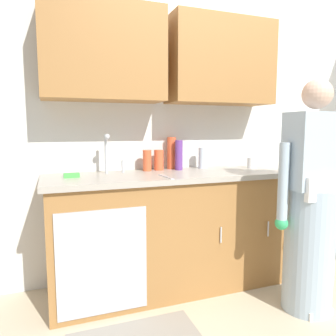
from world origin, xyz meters
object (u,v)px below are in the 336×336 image
(bottle_dish_liquid, at_px, (179,155))
(sponge, at_px, (72,175))
(person_at_sink, at_px, (311,215))
(bottle_water_tall, at_px, (172,153))
(sink, at_px, (115,177))
(knife_on_counter, at_px, (166,177))
(bottle_water_short, at_px, (147,160))
(cup_by_sink, at_px, (251,163))
(bottle_soap, at_px, (159,160))
(bottle_cleaner_spray, at_px, (202,158))

(bottle_dish_liquid, height_order, sponge, bottle_dish_liquid)
(person_at_sink, distance_m, bottle_water_tall, 1.20)
(bottle_water_tall, bearing_deg, sink, -157.00)
(sponge, bearing_deg, knife_on_counter, -18.72)
(person_at_sink, xyz_separation_m, bottle_water_short, (-0.94, 0.84, 0.33))
(sink, relative_size, cup_by_sink, 5.40)
(bottle_water_short, height_order, knife_on_counter, bottle_water_short)
(bottle_dish_liquid, height_order, cup_by_sink, bottle_dish_liquid)
(bottle_dish_liquid, xyz_separation_m, bottle_water_short, (-0.27, 0.03, -0.04))
(cup_by_sink, bearing_deg, sink, -177.80)
(bottle_water_tall, relative_size, knife_on_counter, 1.15)
(cup_by_sink, bearing_deg, knife_on_counter, -164.53)
(bottle_soap, relative_size, sponge, 1.56)
(bottle_dish_liquid, height_order, bottle_water_short, bottle_dish_liquid)
(bottle_water_tall, relative_size, bottle_water_short, 1.59)
(bottle_dish_liquid, height_order, bottle_soap, bottle_dish_liquid)
(bottle_water_tall, distance_m, bottle_water_short, 0.25)
(bottle_soap, bearing_deg, sink, -155.09)
(sink, distance_m, knife_on_counter, 0.39)
(bottle_water_tall, xyz_separation_m, bottle_soap, (-0.13, -0.04, -0.05))
(bottle_cleaner_spray, xyz_separation_m, bottle_water_short, (-0.51, 0.00, -0.00))
(bottle_cleaner_spray, height_order, bottle_water_short, bottle_cleaner_spray)
(sponge, bearing_deg, sink, -3.24)
(knife_on_counter, bearing_deg, bottle_cleaner_spray, -55.13)
(bottle_water_short, bearing_deg, bottle_cleaner_spray, -0.09)
(sink, distance_m, bottle_water_tall, 0.61)
(bottle_water_tall, xyz_separation_m, cup_by_sink, (0.69, -0.18, -0.09))
(bottle_soap, bearing_deg, bottle_water_tall, 16.59)
(bottle_water_tall, relative_size, bottle_soap, 1.61)
(bottle_cleaner_spray, relative_size, bottle_dish_liquid, 0.72)
(bottle_water_tall, distance_m, cup_by_sink, 0.72)
(bottle_cleaner_spray, relative_size, knife_on_counter, 0.76)
(sink, distance_m, person_at_sink, 1.43)
(cup_by_sink, bearing_deg, sponge, -178.90)
(bottle_water_tall, height_order, sponge, bottle_water_tall)
(bottle_dish_liquid, bearing_deg, bottle_water_short, 174.05)
(person_at_sink, relative_size, bottle_water_tall, 5.86)
(person_at_sink, bearing_deg, bottle_cleaner_spray, 117.07)
(sink, bearing_deg, bottle_water_tall, 23.00)
(bottle_cleaner_spray, relative_size, bottle_water_short, 1.05)
(sink, xyz_separation_m, bottle_cleaner_spray, (0.81, 0.17, 0.11))
(bottle_soap, xyz_separation_m, sponge, (-0.72, -0.17, -0.07))
(bottle_dish_liquid, relative_size, bottle_water_short, 1.45)
(bottle_cleaner_spray, xyz_separation_m, knife_on_counter, (-0.47, -0.37, -0.09))
(person_at_sink, height_order, cup_by_sink, person_at_sink)
(sink, bearing_deg, bottle_soap, 24.91)
(bottle_dish_liquid, distance_m, sponge, 0.90)
(knife_on_counter, relative_size, sponge, 2.18)
(cup_by_sink, height_order, sponge, cup_by_sink)
(knife_on_counter, bearing_deg, sink, 55.62)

